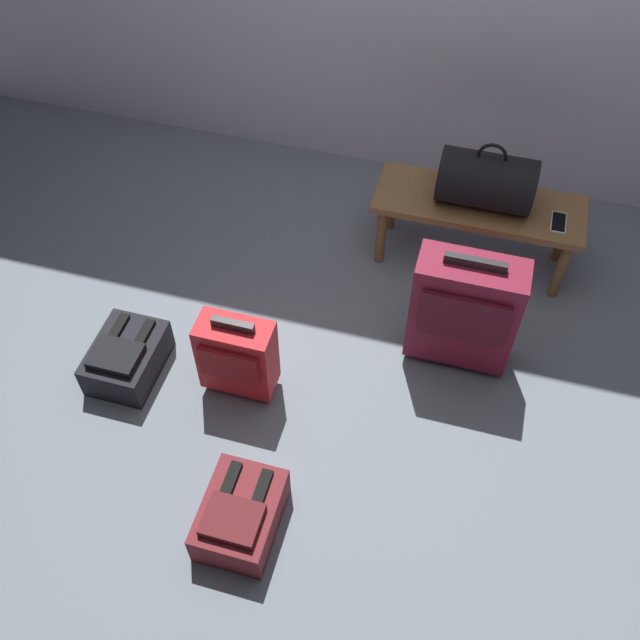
{
  "coord_description": "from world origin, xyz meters",
  "views": [
    {
      "loc": [
        0.37,
        -1.8,
        2.67
      ],
      "look_at": [
        -0.16,
        0.1,
        0.25
      ],
      "focal_mm": 40.09,
      "sensor_mm": 36.0,
      "label": 1
    }
  ],
  "objects_px": {
    "cell_phone": "(559,222)",
    "suitcase_small_red": "(237,355)",
    "backpack_maroon": "(240,515)",
    "duffel_bag_black": "(486,181)",
    "suitcase_upright_burgundy": "(464,310)",
    "backpack_dark": "(127,357)",
    "bench": "(478,211)"
  },
  "relations": [
    {
      "from": "cell_phone",
      "to": "suitcase_small_red",
      "type": "xyz_separation_m",
      "value": [
        -1.23,
        -1.02,
        -0.15
      ]
    },
    {
      "from": "backpack_maroon",
      "to": "suitcase_small_red",
      "type": "bearing_deg",
      "value": 109.81
    },
    {
      "from": "duffel_bag_black",
      "to": "suitcase_upright_burgundy",
      "type": "bearing_deg",
      "value": -88.15
    },
    {
      "from": "duffel_bag_black",
      "to": "backpack_dark",
      "type": "relative_size",
      "value": 1.16
    },
    {
      "from": "bench",
      "to": "suitcase_upright_burgundy",
      "type": "xyz_separation_m",
      "value": [
        0.03,
        -0.64,
        -0.0
      ]
    },
    {
      "from": "suitcase_small_red",
      "to": "backpack_dark",
      "type": "bearing_deg",
      "value": -174.93
    },
    {
      "from": "suitcase_upright_burgundy",
      "to": "backpack_maroon",
      "type": "distance_m",
      "value": 1.26
    },
    {
      "from": "bench",
      "to": "cell_phone",
      "type": "height_order",
      "value": "cell_phone"
    },
    {
      "from": "suitcase_small_red",
      "to": "cell_phone",
      "type": "bearing_deg",
      "value": 39.66
    },
    {
      "from": "bench",
      "to": "duffel_bag_black",
      "type": "height_order",
      "value": "duffel_bag_black"
    },
    {
      "from": "backpack_dark",
      "to": "duffel_bag_black",
      "type": "bearing_deg",
      "value": 38.81
    },
    {
      "from": "cell_phone",
      "to": "backpack_maroon",
      "type": "distance_m",
      "value": 1.94
    },
    {
      "from": "suitcase_small_red",
      "to": "backpack_dark",
      "type": "xyz_separation_m",
      "value": [
        -0.52,
        -0.05,
        -0.15
      ]
    },
    {
      "from": "cell_phone",
      "to": "suitcase_upright_burgundy",
      "type": "relative_size",
      "value": 0.23
    },
    {
      "from": "suitcase_upright_burgundy",
      "to": "backpack_maroon",
      "type": "height_order",
      "value": "suitcase_upright_burgundy"
    },
    {
      "from": "duffel_bag_black",
      "to": "backpack_dark",
      "type": "height_order",
      "value": "duffel_bag_black"
    },
    {
      "from": "cell_phone",
      "to": "backpack_dark",
      "type": "distance_m",
      "value": 2.07
    },
    {
      "from": "duffel_bag_black",
      "to": "cell_phone",
      "type": "relative_size",
      "value": 3.06
    },
    {
      "from": "suitcase_small_red",
      "to": "backpack_maroon",
      "type": "relative_size",
      "value": 1.21
    },
    {
      "from": "suitcase_small_red",
      "to": "backpack_maroon",
      "type": "height_order",
      "value": "suitcase_small_red"
    },
    {
      "from": "bench",
      "to": "duffel_bag_black",
      "type": "distance_m",
      "value": 0.19
    },
    {
      "from": "bench",
      "to": "backpack_dark",
      "type": "xyz_separation_m",
      "value": [
        -1.38,
        -1.12,
        -0.24
      ]
    },
    {
      "from": "duffel_bag_black",
      "to": "backpack_dark",
      "type": "xyz_separation_m",
      "value": [
        -1.39,
        -1.12,
        -0.43
      ]
    },
    {
      "from": "bench",
      "to": "suitcase_upright_burgundy",
      "type": "relative_size",
      "value": 1.57
    },
    {
      "from": "cell_phone",
      "to": "bench",
      "type": "bearing_deg",
      "value": 172.37
    },
    {
      "from": "bench",
      "to": "suitcase_upright_burgundy",
      "type": "distance_m",
      "value": 0.64
    },
    {
      "from": "bench",
      "to": "duffel_bag_black",
      "type": "relative_size",
      "value": 2.27
    },
    {
      "from": "bench",
      "to": "backpack_maroon",
      "type": "relative_size",
      "value": 2.63
    },
    {
      "from": "suitcase_upright_burgundy",
      "to": "backpack_dark",
      "type": "distance_m",
      "value": 1.51
    },
    {
      "from": "suitcase_small_red",
      "to": "backpack_dark",
      "type": "relative_size",
      "value": 1.21
    },
    {
      "from": "duffel_bag_black",
      "to": "suitcase_small_red",
      "type": "relative_size",
      "value": 0.96
    },
    {
      "from": "suitcase_upright_burgundy",
      "to": "cell_phone",
      "type": "bearing_deg",
      "value": 59.8
    }
  ]
}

